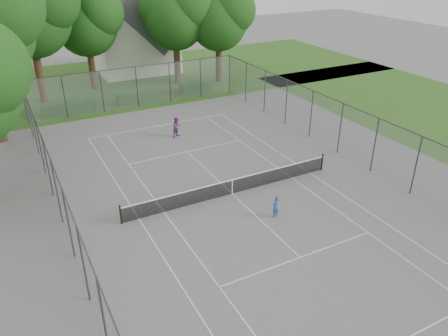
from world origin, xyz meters
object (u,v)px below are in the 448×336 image
girl_player (276,206)px  woman_player (177,127)px  tennis_net (232,186)px  house (135,33)px

girl_player → woman_player: 12.27m
tennis_net → woman_player: bearing=87.2°
house → girl_player: house is taller
house → woman_player: bearing=-99.4°
girl_player → woman_player: woman_player is taller
tennis_net → house: house is taller
tennis_net → house: 29.13m
girl_player → woman_player: size_ratio=0.81×
house → woman_player: size_ratio=6.93×
tennis_net → woman_player: woman_player is taller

